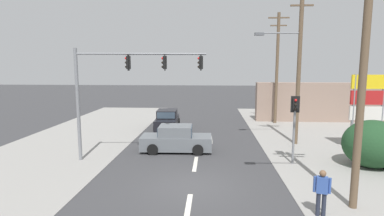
{
  "coord_description": "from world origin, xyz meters",
  "views": [
    {
      "loc": [
        0.78,
        -12.08,
        5.02
      ],
      "look_at": [
        -0.24,
        4.0,
        2.81
      ],
      "focal_mm": 28.0,
      "sensor_mm": 36.0,
      "label": 1
    }
  ],
  "objects": [
    {
      "name": "utility_pole_background_right",
      "position": [
        6.57,
        14.88,
        5.08
      ],
      "size": [
        1.8,
        0.26,
        9.67
      ],
      "color": "brown",
      "rests_on": "ground"
    },
    {
      "name": "lane_dash_mid",
      "position": [
        0.0,
        3.0,
        0.0
      ],
      "size": [
        0.2,
        2.4,
        0.01
      ],
      "primitive_type": "cube",
      "color": "silver",
      "rests_on": "ground"
    },
    {
      "name": "utility_pole_midground_right",
      "position": [
        6.22,
        7.45,
        5.31
      ],
      "size": [
        3.78,
        0.52,
        9.89
      ],
      "color": "brown",
      "rests_on": "ground"
    },
    {
      "name": "shopping_plaza_sign",
      "position": [
        10.22,
        6.39,
        2.98
      ],
      "size": [
        2.1,
        0.16,
        4.6
      ],
      "color": "slate",
      "rests_on": "ground"
    },
    {
      "name": "shopfront_wall_far",
      "position": [
        11.0,
        16.0,
        1.8
      ],
      "size": [
        12.0,
        1.0,
        3.6
      ],
      "primitive_type": "cube",
      "color": "gray",
      "rests_on": "ground"
    },
    {
      "name": "ground_plane",
      "position": [
        0.0,
        0.0,
        0.0
      ],
      "size": [
        140.0,
        140.0,
        0.0
      ],
      "primitive_type": "plane",
      "color": "#3A3A3D"
    },
    {
      "name": "kerb_left_verge",
      "position": [
        -8.5,
        4.0,
        0.01
      ],
      "size": [
        8.0,
        40.0,
        0.02
      ],
      "primitive_type": "cube",
      "color": "gray",
      "rests_on": "ground"
    },
    {
      "name": "pedestrian_at_kerb",
      "position": [
        4.51,
        -2.3,
        0.93
      ],
      "size": [
        0.54,
        0.31,
        1.63
      ],
      "color": "#232838",
      "rests_on": "ground"
    },
    {
      "name": "pedestal_signal_right_kerb",
      "position": [
        5.07,
        3.29,
        2.42
      ],
      "size": [
        0.44,
        0.3,
        3.56
      ],
      "color": "slate",
      "rests_on": "ground"
    },
    {
      "name": "traffic_signal_mast",
      "position": [
        -3.88,
        3.47,
        4.35
      ],
      "size": [
        6.86,
        0.99,
        6.0
      ],
      "color": "slate",
      "rests_on": "ground"
    },
    {
      "name": "roadside_bush",
      "position": [
        9.01,
        2.97,
        1.13
      ],
      "size": [
        3.01,
        2.58,
        2.41
      ],
      "color": "#1E4223",
      "rests_on": "ground"
    },
    {
      "name": "utility_pole_foreground_right",
      "position": [
        5.78,
        -1.58,
        5.65
      ],
      "size": [
        3.78,
        0.34,
        10.57
      ],
      "color": "brown",
      "rests_on": "ground"
    },
    {
      "name": "sedan_kerbside_parked",
      "position": [
        -2.77,
        11.89,
        0.7
      ],
      "size": [
        2.04,
        4.31,
        1.56
      ],
      "color": "black",
      "rests_on": "ground"
    },
    {
      "name": "sedan_oncoming_mid",
      "position": [
        -1.27,
        5.32,
        0.7
      ],
      "size": [
        4.28,
        1.98,
        1.56
      ],
      "color": "slate",
      "rests_on": "ground"
    },
    {
      "name": "lane_dash_far",
      "position": [
        0.0,
        8.0,
        0.0
      ],
      "size": [
        0.2,
        2.4,
        0.01
      ],
      "primitive_type": "cube",
      "color": "silver",
      "rests_on": "ground"
    },
    {
      "name": "lane_dash_near",
      "position": [
        0.0,
        -2.0,
        0.0
      ],
      "size": [
        0.2,
        2.4,
        0.01
      ],
      "primitive_type": "cube",
      "color": "silver",
      "rests_on": "ground"
    }
  ]
}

